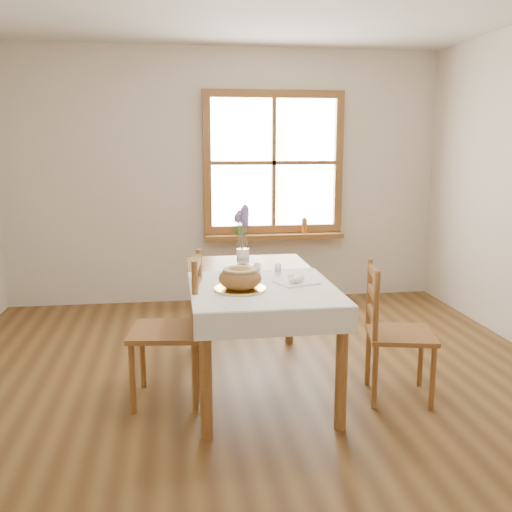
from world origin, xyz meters
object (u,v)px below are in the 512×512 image
(chair_right, at_px, (401,332))
(bread_plate, at_px, (240,289))
(dining_table, at_px, (256,290))
(chair_left, at_px, (166,329))
(flower_vase, at_px, (243,257))

(chair_right, relative_size, bread_plate, 2.89)
(chair_right, bearing_deg, dining_table, 79.66)
(chair_right, distance_m, bread_plate, 1.09)
(bread_plate, bearing_deg, dining_table, 67.39)
(chair_left, height_order, chair_right, chair_left)
(dining_table, bearing_deg, chair_right, -22.76)
(chair_left, relative_size, flower_vase, 9.12)
(dining_table, relative_size, chair_right, 1.80)
(dining_table, height_order, flower_vase, flower_vase)
(bread_plate, relative_size, flower_vase, 2.91)
(chair_right, height_order, bread_plate, chair_right)
(bread_plate, bearing_deg, chair_left, 160.17)
(chair_left, bearing_deg, dining_table, 114.66)
(chair_left, distance_m, flower_vase, 0.94)
(chair_left, relative_size, chair_right, 1.08)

